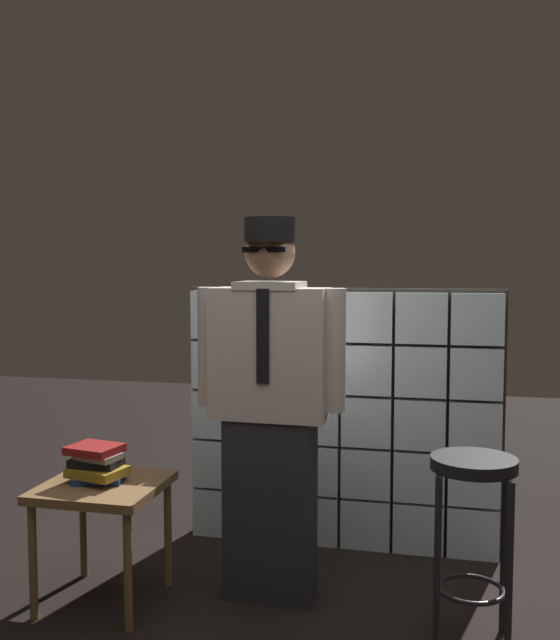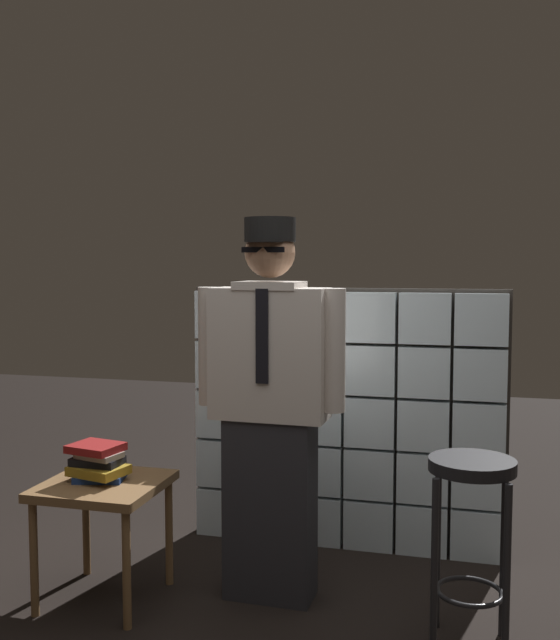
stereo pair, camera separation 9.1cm
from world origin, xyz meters
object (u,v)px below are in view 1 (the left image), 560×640
at_px(bar_stool, 473,506).
at_px(side_table, 103,499).
at_px(book_stack, 97,464).
at_px(coffee_mug, 82,471).
at_px(standing_person, 270,403).

bearing_deg(bar_stool, side_table, 179.73).
bearing_deg(side_table, book_stack, 160.95).
bearing_deg(side_table, coffee_mug, 179.82).
bearing_deg(side_table, bar_stool, -0.27).
bearing_deg(coffee_mug, standing_person, 15.03).
xyz_separation_m(side_table, book_stack, (-0.03, 0.01, 0.16)).
bearing_deg(bar_stool, book_stack, 179.35).
bearing_deg(book_stack, side_table, -19.05).
relative_size(standing_person, side_table, 3.16).
relative_size(book_stack, coffee_mug, 2.21).
height_order(bar_stool, book_stack, bar_stool).
distance_m(side_table, coffee_mug, 0.16).
xyz_separation_m(side_table, coffee_mug, (-0.10, 0.00, 0.12)).
bearing_deg(book_stack, standing_person, 15.53).
distance_m(book_stack, coffee_mug, 0.08).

